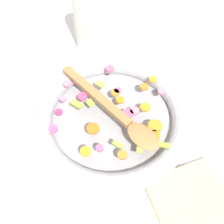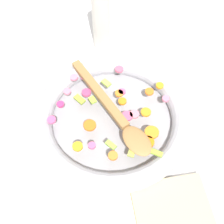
{
  "view_description": "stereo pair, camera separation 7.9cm",
  "coord_description": "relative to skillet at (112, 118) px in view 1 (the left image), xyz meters",
  "views": [
    {
      "loc": [
        -0.41,
        0.15,
        0.71
      ],
      "look_at": [
        0.0,
        0.0,
        0.05
      ],
      "focal_mm": 50.0,
      "sensor_mm": 36.0,
      "label": 1
    },
    {
      "loc": [
        -0.43,
        0.07,
        0.71
      ],
      "look_at": [
        0.0,
        0.0,
        0.05
      ],
      "focal_mm": 50.0,
      "sensor_mm": 36.0,
      "label": 2
    }
  ],
  "objects": [
    {
      "name": "ground_plane",
      "position": [
        0.0,
        0.0,
        -0.02
      ],
      "size": [
        4.0,
        4.0,
        0.0
      ],
      "primitive_type": "plane",
      "color": "silver"
    },
    {
      "name": "chopped_vegetables",
      "position": [
        -0.01,
        -0.01,
        0.03
      ],
      "size": [
        0.29,
        0.32,
        0.01
      ],
      "color": "orange",
      "rests_on": "skillet"
    },
    {
      "name": "skillet",
      "position": [
        0.0,
        0.0,
        0.0
      ],
      "size": [
        0.41,
        0.41,
        0.05
      ],
      "color": "gray",
      "rests_on": "ground_plane"
    },
    {
      "name": "pepper_mill",
      "position": [
        0.3,
        -0.02,
        0.09
      ],
      "size": [
        0.05,
        0.05,
        0.25
      ],
      "color": "#B2ADA3",
      "rests_on": "ground_plane"
    },
    {
      "name": "wooden_spoon",
      "position": [
        -0.02,
        -0.01,
        0.04
      ],
      "size": [
        0.33,
        0.17,
        0.01
      ],
      "color": "olive",
      "rests_on": "chopped_vegetables"
    }
  ]
}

